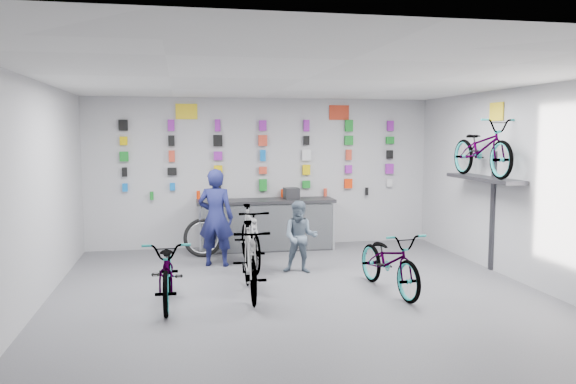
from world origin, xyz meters
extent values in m
plane|color=#4D4D52|center=(0.00, 0.00, 0.00)|extent=(8.00, 8.00, 0.00)
plane|color=white|center=(0.00, 0.00, 3.00)|extent=(8.00, 8.00, 0.00)
plane|color=silver|center=(0.00, 4.00, 1.50)|extent=(7.00, 0.00, 7.00)
plane|color=silver|center=(0.00, -4.00, 1.50)|extent=(7.00, 0.00, 7.00)
plane|color=silver|center=(-3.50, 0.00, 1.50)|extent=(0.00, 8.00, 8.00)
plane|color=silver|center=(3.50, 0.00, 1.50)|extent=(0.00, 8.00, 8.00)
cube|color=black|center=(0.00, 3.55, 0.45)|extent=(2.60, 0.60, 0.90)
cube|color=silver|center=(0.00, 3.25, 0.48)|extent=(2.60, 0.02, 0.90)
cube|color=silver|center=(-1.30, 3.25, 0.48)|extent=(0.04, 0.04, 0.96)
cube|color=silver|center=(1.30, 3.25, 0.48)|extent=(0.04, 0.04, 0.96)
cube|color=black|center=(0.00, 3.55, 0.97)|extent=(2.70, 0.66, 0.06)
cube|color=blue|center=(-2.70, 3.93, 1.25)|extent=(0.10, 0.06, 0.16)
cube|color=blue|center=(-1.80, 3.93, 1.25)|extent=(0.10, 0.06, 0.15)
cube|color=black|center=(-0.90, 3.93, 1.25)|extent=(0.10, 0.06, 0.24)
cube|color=#148123|center=(0.00, 3.93, 1.25)|extent=(0.15, 0.06, 0.24)
cube|color=#148123|center=(0.90, 3.93, 1.25)|extent=(0.16, 0.06, 0.15)
cube|color=#F53207|center=(1.80, 3.93, 1.25)|extent=(0.16, 0.06, 0.20)
cube|color=silver|center=(2.70, 3.93, 1.25)|extent=(0.12, 0.06, 0.15)
cube|color=black|center=(-2.70, 3.93, 1.55)|extent=(0.10, 0.06, 0.18)
cube|color=black|center=(-1.80, 3.93, 1.55)|extent=(0.18, 0.06, 0.15)
cube|color=#E6C003|center=(-0.90, 3.93, 1.55)|extent=(0.16, 0.06, 0.22)
cube|color=red|center=(0.00, 3.93, 1.55)|extent=(0.16, 0.06, 0.14)
cube|color=#E6C003|center=(0.90, 3.93, 1.55)|extent=(0.15, 0.06, 0.21)
cube|color=purple|center=(1.80, 3.93, 1.55)|extent=(0.14, 0.06, 0.17)
cube|color=purple|center=(2.70, 3.93, 1.55)|extent=(0.17, 0.06, 0.21)
cube|color=#148123|center=(-2.70, 3.93, 1.85)|extent=(0.16, 0.06, 0.19)
cube|color=red|center=(-1.80, 3.93, 1.85)|extent=(0.12, 0.06, 0.22)
cube|color=purple|center=(-0.90, 3.93, 1.85)|extent=(0.17, 0.06, 0.17)
cube|color=blue|center=(0.00, 3.93, 1.85)|extent=(0.11, 0.06, 0.23)
cube|color=silver|center=(0.90, 3.93, 1.85)|extent=(0.18, 0.06, 0.22)
cube|color=red|center=(1.80, 3.93, 1.85)|extent=(0.12, 0.06, 0.22)
cube|color=black|center=(2.70, 3.93, 1.85)|extent=(0.13, 0.06, 0.18)
cube|color=#E6C003|center=(-2.70, 3.93, 2.15)|extent=(0.14, 0.06, 0.16)
cube|color=black|center=(-1.80, 3.93, 2.15)|extent=(0.12, 0.06, 0.21)
cube|color=black|center=(-0.90, 3.93, 2.15)|extent=(0.18, 0.06, 0.23)
cube|color=red|center=(0.00, 3.93, 2.15)|extent=(0.17, 0.06, 0.22)
cube|color=black|center=(0.90, 3.93, 2.15)|extent=(0.12, 0.06, 0.19)
cube|color=#148123|center=(1.80, 3.93, 2.15)|extent=(0.17, 0.06, 0.19)
cube|color=#148123|center=(2.70, 3.93, 2.15)|extent=(0.17, 0.06, 0.15)
cube|color=black|center=(-2.70, 3.93, 2.45)|extent=(0.17, 0.06, 0.21)
cube|color=purple|center=(-1.80, 3.93, 2.45)|extent=(0.13, 0.06, 0.22)
cube|color=purple|center=(-0.90, 3.93, 2.45)|extent=(0.11, 0.06, 0.24)
cube|color=purple|center=(0.00, 3.93, 2.45)|extent=(0.15, 0.06, 0.21)
cube|color=purple|center=(0.90, 3.93, 2.45)|extent=(0.11, 0.06, 0.24)
cube|color=#148123|center=(1.80, 3.93, 2.45)|extent=(0.16, 0.06, 0.24)
cube|color=purple|center=(2.70, 3.93, 2.45)|extent=(0.13, 0.06, 0.21)
cylinder|color=#148123|center=(-2.20, 3.91, 1.08)|extent=(0.07, 0.07, 0.16)
cylinder|color=#F53207|center=(-1.30, 3.91, 1.08)|extent=(0.07, 0.07, 0.16)
cylinder|color=#F53207|center=(0.40, 3.91, 1.08)|extent=(0.07, 0.07, 0.16)
cylinder|color=red|center=(1.30, 3.91, 1.08)|extent=(0.07, 0.07, 0.16)
cylinder|color=black|center=(2.20, 3.91, 1.08)|extent=(0.07, 0.07, 0.16)
cube|color=#333338|center=(3.30, 1.20, 1.55)|extent=(0.38, 1.90, 0.06)
cube|color=#333338|center=(3.48, 1.20, 1.00)|extent=(0.04, 0.10, 2.00)
cube|color=yellow|center=(-1.50, 3.98, 2.72)|extent=(0.42, 0.02, 0.30)
cube|color=red|center=(1.60, 3.98, 2.72)|extent=(0.42, 0.02, 0.30)
cube|color=yellow|center=(3.48, 1.20, 2.65)|extent=(0.02, 0.40, 0.30)
imported|color=gray|center=(-1.83, 0.29, 0.46)|extent=(0.62, 1.75, 0.92)
imported|color=gray|center=(-0.70, 0.43, 0.52)|extent=(0.55, 1.74, 1.04)
imported|color=gray|center=(1.32, 0.28, 0.46)|extent=(0.81, 1.80, 0.91)
imported|color=gray|center=(-0.48, 2.14, 0.53)|extent=(0.59, 1.79, 1.06)
imported|color=gray|center=(3.25, 1.20, 2.05)|extent=(0.63, 1.80, 0.95)
imported|color=#16194B|center=(-1.05, 2.37, 0.85)|extent=(0.71, 0.57, 1.69)
imported|color=slate|center=(0.28, 1.61, 0.60)|extent=(0.68, 0.60, 1.19)
torus|color=black|center=(-1.25, 3.17, 0.35)|extent=(0.75, 0.34, 0.72)
torus|color=silver|center=(-1.25, 3.17, 0.35)|extent=(0.61, 0.25, 0.58)
cube|color=black|center=(0.51, 3.55, 1.11)|extent=(0.29, 0.31, 0.22)
camera|label=1|loc=(-1.63, -7.28, 2.30)|focal=35.00mm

